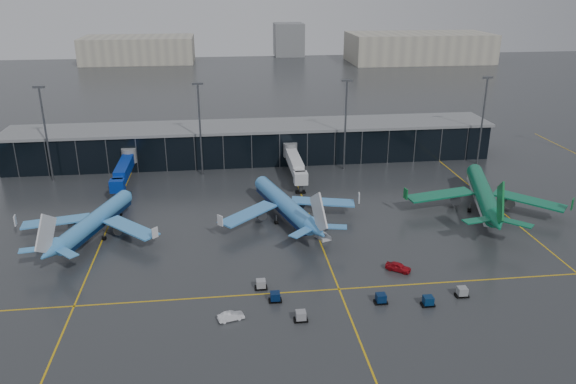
{
  "coord_description": "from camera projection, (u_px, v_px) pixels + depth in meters",
  "views": [
    {
      "loc": [
        -9.35,
        -99.2,
        51.18
      ],
      "look_at": [
        5.0,
        18.0,
        6.0
      ],
      "focal_mm": 35.0,
      "sensor_mm": 36.0,
      "label": 1
    }
  ],
  "objects": [
    {
      "name": "distant_hangars",
      "position": [
        309.0,
        48.0,
        364.21
      ],
      "size": [
        260.0,
        71.0,
        22.0
      ],
      "color": "#B2AD99",
      "rests_on": "ground"
    },
    {
      "name": "jet_bridges",
      "position": [
        124.0,
        170.0,
        145.56
      ],
      "size": [
        94.0,
        27.5,
        7.2
      ],
      "color": "#595B60",
      "rests_on": "ground"
    },
    {
      "name": "service_van_white",
      "position": [
        231.0,
        316.0,
        89.45
      ],
      "size": [
        4.44,
        2.51,
        1.39
      ],
      "primitive_type": "imported",
      "rotation": [
        0.0,
        0.0,
        1.83
      ],
      "color": "silver",
      "rests_on": "ground"
    },
    {
      "name": "terminal_pier",
      "position": [
        253.0,
        142.0,
        166.85
      ],
      "size": [
        142.0,
        17.0,
        10.7
      ],
      "color": "black",
      "rests_on": "ground"
    },
    {
      "name": "mobile_airstair",
      "position": [
        323.0,
        235.0,
        117.42
      ],
      "size": [
        3.18,
        3.77,
        3.45
      ],
      "rotation": [
        0.0,
        0.0,
        0.36
      ],
      "color": "silver",
      "rests_on": "ground"
    },
    {
      "name": "ground",
      "position": [
        274.0,
        253.0,
        111.31
      ],
      "size": [
        600.0,
        600.0,
        0.0
      ],
      "primitive_type": "plane",
      "color": "#282B2D",
      "rests_on": "ground"
    },
    {
      "name": "flood_masts",
      "position": [
        274.0,
        124.0,
        153.29
      ],
      "size": [
        203.0,
        0.5,
        25.5
      ],
      "color": "#595B60",
      "rests_on": "ground"
    },
    {
      "name": "taxi_lines",
      "position": [
        315.0,
        229.0,
        122.28
      ],
      "size": [
        220.0,
        120.0,
        0.02
      ],
      "color": "gold",
      "rests_on": "ground"
    },
    {
      "name": "airliner_klm_near",
      "position": [
        284.0,
        194.0,
        125.07
      ],
      "size": [
        43.61,
        46.87,
        11.97
      ],
      "primitive_type": null,
      "rotation": [
        0.0,
        0.0,
        0.28
      ],
      "color": "#428ED8",
      "rests_on": "ground"
    },
    {
      "name": "service_van_red",
      "position": [
        398.0,
        267.0,
        104.44
      ],
      "size": [
        4.95,
        4.34,
        1.62
      ],
      "primitive_type": "imported",
      "rotation": [
        0.0,
        0.0,
        0.94
      ],
      "color": "#A40C16",
      "rests_on": "ground"
    },
    {
      "name": "baggage_carts",
      "position": [
        351.0,
        298.0,
        94.3
      ],
      "size": [
        36.24,
        12.12,
        1.7
      ],
      "color": "black",
      "rests_on": "ground"
    },
    {
      "name": "airliner_aer_lingus",
      "position": [
        484.0,
        183.0,
        130.03
      ],
      "size": [
        48.42,
        51.88,
        13.14
      ],
      "primitive_type": null,
      "rotation": [
        0.0,
        0.0,
        -0.3
      ],
      "color": "#0C6A46",
      "rests_on": "ground"
    },
    {
      "name": "airliner_arkefly",
      "position": [
        94.0,
        211.0,
        117.05
      ],
      "size": [
        42.2,
        45.06,
        11.31
      ],
      "primitive_type": null,
      "rotation": [
        0.0,
        0.0,
        -0.32
      ],
      "color": "#4496DF",
      "rests_on": "ground"
    }
  ]
}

